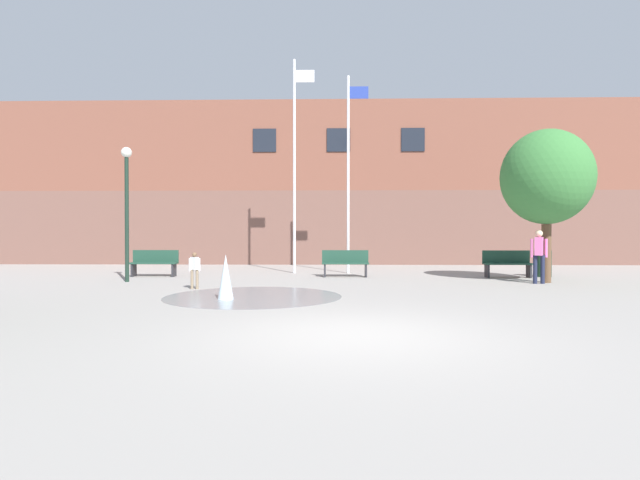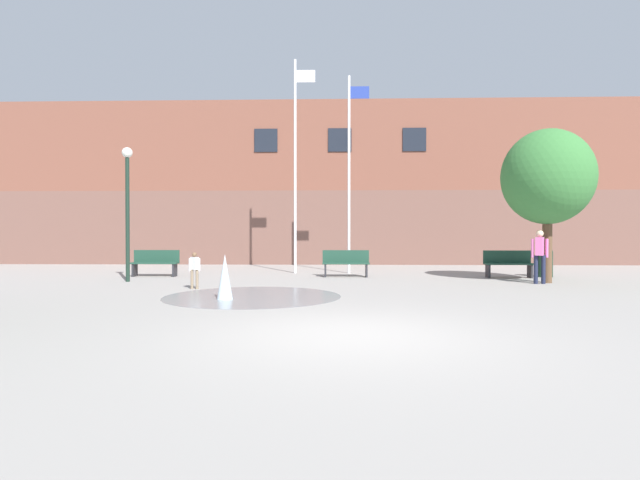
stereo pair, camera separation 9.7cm
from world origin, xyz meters
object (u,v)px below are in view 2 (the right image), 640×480
street_tree_near_building (548,177)px  lamp_post_left_lane (127,195)px  park_bench_far_right (508,263)px  park_bench_under_left_flagpole (346,263)px  flagpole_left (296,160)px  child_with_pink_shirt (194,267)px  trash_can (544,264)px  adult_in_red (540,252)px  flagpole_right (350,168)px  park_bench_left_of_flagpoles (155,263)px

street_tree_near_building → lamp_post_left_lane: bearing=-179.8°
park_bench_far_right → street_tree_near_building: (0.56, -1.74, 2.70)m
lamp_post_left_lane → park_bench_under_left_flagpole: bearing=15.9°
flagpole_left → lamp_post_left_lane: 6.24m
child_with_pink_shirt → trash_can: bearing=-125.3°
child_with_pink_shirt → street_tree_near_building: (10.16, 1.99, 2.60)m
park_bench_under_left_flagpole → park_bench_far_right: same height
park_bench_far_right → adult_in_red: 2.13m
park_bench_under_left_flagpole → park_bench_far_right: (5.47, -0.12, 0.00)m
park_bench_far_right → street_tree_near_building: street_tree_near_building is taller
street_tree_near_building → flagpole_right: bearing=149.5°
flagpole_right → street_tree_near_building: (5.85, -3.44, -0.74)m
adult_in_red → lamp_post_left_lane: lamp_post_left_lane is taller
park_bench_left_of_flagpoles → lamp_post_left_lane: 2.91m
park_bench_far_right → lamp_post_left_lane: (-12.23, -1.80, 2.20)m
flagpole_right → lamp_post_left_lane: flagpole_right is taller
flagpole_left → lamp_post_left_lane: size_ratio=1.93×
street_tree_near_building → child_with_pink_shirt: bearing=-168.9°
flagpole_right → lamp_post_left_lane: (-6.94, -3.50, -1.24)m
park_bench_under_left_flagpole → lamp_post_left_lane: size_ratio=0.39×
lamp_post_left_lane → trash_can: bearing=8.9°
park_bench_under_left_flagpole → child_with_pink_shirt: bearing=-137.0°
park_bench_under_left_flagpole → flagpole_left: (-1.84, 1.58, 3.76)m
flagpole_right → lamp_post_left_lane: size_ratio=1.78×
adult_in_red → flagpole_right: size_ratio=0.22×
flagpole_right → trash_can: size_ratio=8.18×
lamp_post_left_lane → street_tree_near_building: 12.80m
park_bench_left_of_flagpoles → child_with_pink_shirt: bearing=-57.3°
park_bench_under_left_flagpole → flagpole_right: bearing=83.5°
park_bench_left_of_flagpoles → flagpole_right: size_ratio=0.22×
flagpole_right → trash_can: bearing=-11.7°
park_bench_left_of_flagpoles → adult_in_red: size_ratio=1.01×
child_with_pink_shirt → street_tree_near_building: street_tree_near_building is taller
child_with_pink_shirt → flagpole_left: bearing=-78.7°
park_bench_left_of_flagpoles → child_with_pink_shirt: 4.56m
park_bench_far_right → adult_in_red: size_ratio=1.01×
flagpole_right → flagpole_left: bearing=-180.0°
park_bench_left_of_flagpoles → trash_can: (13.39, 0.23, -0.03)m
park_bench_under_left_flagpole → adult_in_red: 6.10m
park_bench_left_of_flagpoles → park_bench_far_right: same height
park_bench_under_left_flagpole → flagpole_right: (0.18, 1.58, 3.44)m
park_bench_under_left_flagpole → flagpole_right: flagpole_right is taller
park_bench_left_of_flagpoles → adult_in_red: adult_in_red is taller
park_bench_left_of_flagpoles → park_bench_under_left_flagpole: size_ratio=1.00×
park_bench_left_of_flagpoles → flagpole_right: flagpole_right is taller
park_bench_under_left_flagpole → child_with_pink_shirt: (-4.13, -3.85, 0.10)m
park_bench_left_of_flagpoles → lamp_post_left_lane: size_ratio=0.39×
park_bench_under_left_flagpole → lamp_post_left_lane: (-6.76, -1.92, 2.20)m
lamp_post_left_lane → street_tree_near_building: (12.79, 0.05, 0.50)m
park_bench_under_left_flagpole → child_with_pink_shirt: 5.65m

